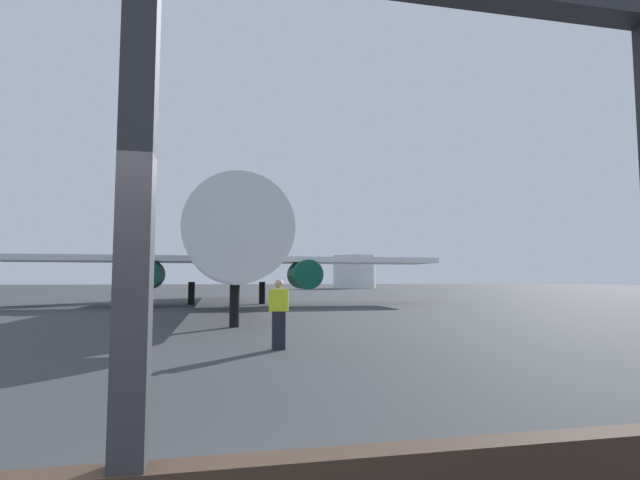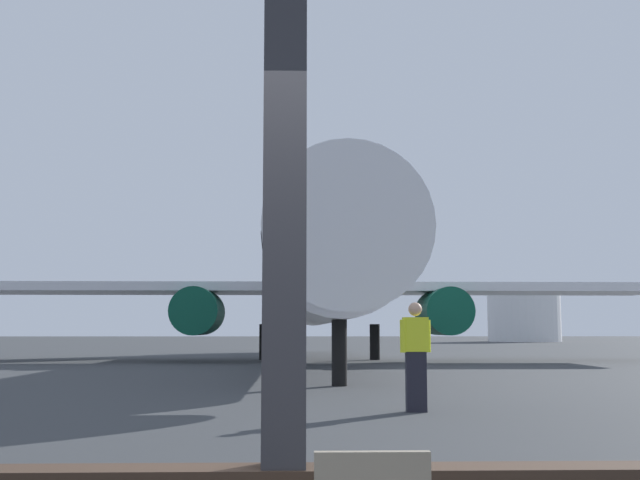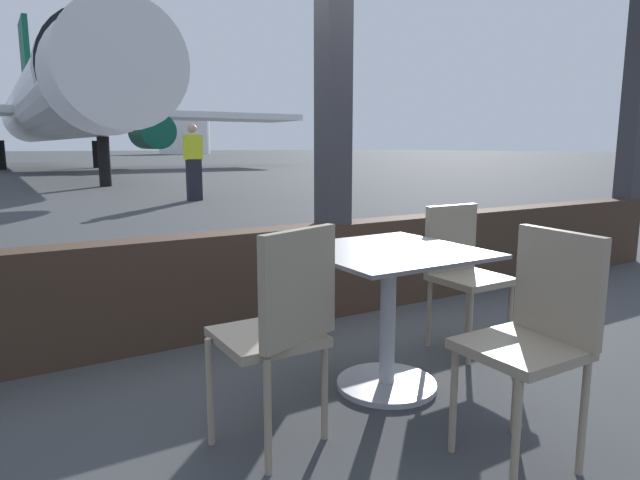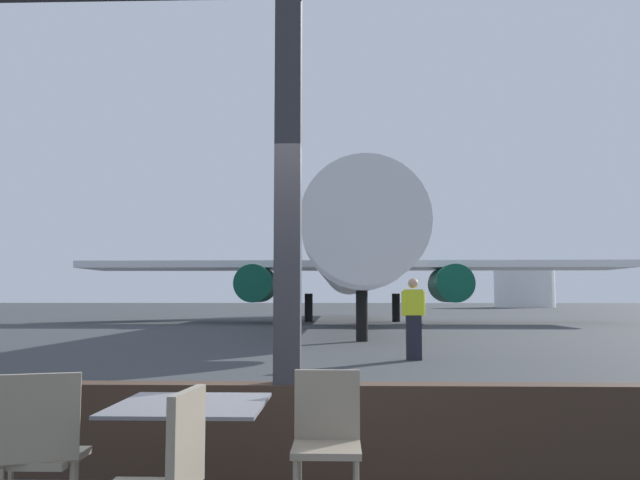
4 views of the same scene
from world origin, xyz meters
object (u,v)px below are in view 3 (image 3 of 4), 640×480
at_px(cafe_chair_window_left, 281,320).
at_px(ground_crew_worker, 193,161).
at_px(fuel_storage_tank, 184,134).
at_px(cafe_chair_aisle_left, 537,326).
at_px(airplane, 52,105).
at_px(cafe_chair_window_right, 461,264).
at_px(dining_table, 388,305).

xyz_separation_m(cafe_chair_window_left, ground_crew_worker, (3.15, 10.51, 0.34)).
bearing_deg(fuel_storage_tank, cafe_chair_aisle_left, -106.72).
bearing_deg(airplane, ground_crew_worker, -87.25).
bearing_deg(cafe_chair_window_left, cafe_chair_aisle_left, -35.15).
distance_m(cafe_chair_window_right, ground_crew_worker, 10.16).
height_order(airplane, ground_crew_worker, airplane).
xyz_separation_m(cafe_chair_window_left, airplane, (2.24, 29.51, 2.75)).
distance_m(cafe_chair_window_right, cafe_chair_aisle_left, 1.27).
bearing_deg(ground_crew_worker, cafe_chair_window_right, -99.34).
height_order(cafe_chair_window_left, ground_crew_worker, ground_crew_worker).
relative_size(airplane, fuel_storage_tank, 4.29).
distance_m(cafe_chair_window_left, airplane, 29.73).
xyz_separation_m(airplane, ground_crew_worker, (0.91, -19.01, -2.41)).
relative_size(cafe_chair_aisle_left, airplane, 0.03).
bearing_deg(fuel_storage_tank, cafe_chair_window_left, -107.35).
bearing_deg(cafe_chair_aisle_left, airplane, 87.30).
bearing_deg(airplane, cafe_chair_window_left, -94.34).
distance_m(cafe_chair_window_left, cafe_chair_aisle_left, 1.00).
xyz_separation_m(cafe_chair_aisle_left, airplane, (1.42, 30.09, 2.75)).
relative_size(cafe_chair_aisle_left, fuel_storage_tank, 0.12).
height_order(cafe_chair_window_left, fuel_storage_tank, fuel_storage_tank).
bearing_deg(fuel_storage_tank, cafe_chair_window_right, -106.50).
xyz_separation_m(cafe_chair_window_right, ground_crew_worker, (1.65, 10.02, 0.37)).
distance_m(cafe_chair_window_right, airplane, 29.16).
bearing_deg(fuel_storage_tank, ground_crew_worker, -107.44).
relative_size(dining_table, airplane, 0.02).
distance_m(cafe_chair_window_left, fuel_storage_tank, 87.67).
relative_size(cafe_chair_window_left, airplane, 0.03).
height_order(cafe_chair_aisle_left, airplane, airplane).
xyz_separation_m(dining_table, cafe_chair_window_left, (-0.74, -0.25, 0.11)).
bearing_deg(cafe_chair_window_left, airplane, 85.66).
xyz_separation_m(dining_table, cafe_chair_window_right, (0.77, 0.25, 0.08)).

